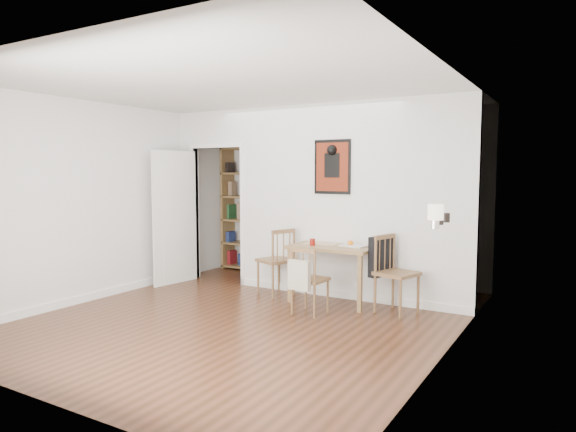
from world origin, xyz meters
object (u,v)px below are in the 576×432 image
Objects in this scene: orange_fruit at (350,243)px; mantel_lamp at (436,214)px; ceramic_jar_a at (439,219)px; fireplace at (446,281)px; ceramic_jar_b at (446,218)px; dining_table at (334,252)px; red_glass at (312,242)px; bookshelf at (247,209)px; chair_right at (395,273)px; chair_left at (276,261)px; notebook at (354,246)px; chair_front at (309,280)px.

mantel_lamp reaches higher than orange_fruit.
fireplace is at bearing -37.72° from ceramic_jar_a.
mantel_lamp reaches higher than ceramic_jar_b.
ceramic_jar_b reaches higher than dining_table.
red_glass is 0.39× the size of mantel_lamp.
bookshelf is 2.49m from red_glass.
chair_right is 1.09m from fireplace.
chair_left reaches higher than notebook.
ceramic_jar_b reaches higher than chair_right.
notebook is (0.49, 0.19, -0.04)m from red_glass.
ceramic_jar_b reaches higher than notebook.
ceramic_jar_a reaches higher than dining_table.
notebook is at bearing 3.19° from chair_left.
orange_fruit is at bearing 17.91° from dining_table.
chair_right is at bearing -13.72° from notebook.
dining_table is at bearing 28.38° from red_glass.
red_glass is at bearing -158.64° from notebook.
chair_right is 8.22× the size of ceramic_jar_a.
chair_left is 10.28× the size of red_glass.
fireplace is at bearing -75.01° from ceramic_jar_b.
mantel_lamp is at bearing -95.70° from fireplace.
orange_fruit reaches higher than dining_table.
red_glass is 0.79× the size of ceramic_jar_a.
mantel_lamp is (1.83, -1.04, 0.52)m from red_glass.
orange_fruit is at bearing -26.64° from bookshelf.
fireplace is 10.98× the size of ceramic_jar_a.
red_glass is at bearing -35.35° from bookshelf.
fireplace reaches higher than orange_fruit.
bookshelf is (-2.24, 1.94, 0.64)m from chair_front.
dining_table is 0.51× the size of bookshelf.
red_glass is 0.91× the size of ceramic_jar_b.
chair_right is 2.84× the size of notebook.
orange_fruit is (-1.42, 0.92, 0.16)m from fireplace.
ceramic_jar_a is (1.32, -0.84, 0.44)m from orange_fruit.
chair_left is 2.63m from ceramic_jar_a.
orange_fruit is 0.75× the size of ceramic_jar_b.
ceramic_jar_a is at bearing 142.28° from fireplace.
ceramic_jar_b is (1.32, -0.57, 0.43)m from orange_fruit.
bookshelf is 4.20m from ceramic_jar_b.
notebook is at bearing 69.20° from chair_front.
dining_table is 1.80m from ceramic_jar_a.
chair_front is 1.74m from ceramic_jar_a.
chair_right is 1.03m from chair_front.
bookshelf is 2.81m from notebook.
notebook is (-1.37, 0.91, 0.13)m from fireplace.
ceramic_jar_b is (1.27, -0.57, 0.46)m from notebook.
chair_right is at bearing -5.60° from dining_table.
red_glass is at bearing 150.36° from mantel_lamp.
ceramic_jar_a reaches higher than chair_front.
mantel_lamp is (1.60, -0.53, 0.89)m from chair_front.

